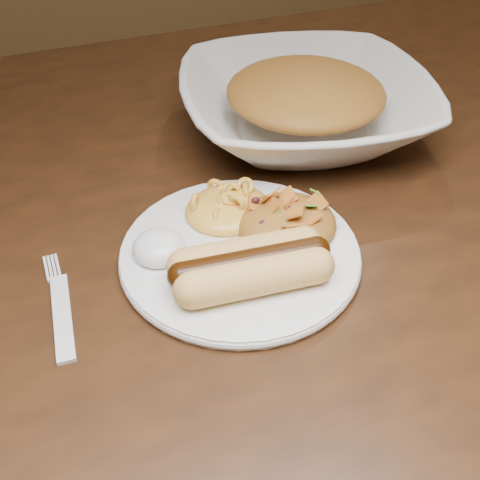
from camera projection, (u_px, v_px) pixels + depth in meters
name	position (u px, v px, depth m)	size (l,w,h in m)	color
table	(148.00, 259.00, 0.67)	(1.60, 0.90, 0.75)	#3C1F0E
plate	(240.00, 253.00, 0.53)	(0.23, 0.23, 0.01)	white
hotdog	(251.00, 265.00, 0.49)	(0.12, 0.08, 0.03)	#FDC563
mac_and_cheese	(228.00, 199.00, 0.56)	(0.09, 0.08, 0.03)	#FFBD43
sour_cream	(158.00, 242.00, 0.51)	(0.05, 0.05, 0.03)	white
taco_salad	(288.00, 216.00, 0.54)	(0.10, 0.09, 0.04)	#B8300D
fork	(62.00, 316.00, 0.48)	(0.02, 0.15, 0.00)	silver
serving_bowl	(305.00, 106.00, 0.69)	(0.30, 0.30, 0.07)	silver
bowl_filling	(305.00, 97.00, 0.68)	(0.19, 0.19, 0.05)	#B8300D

